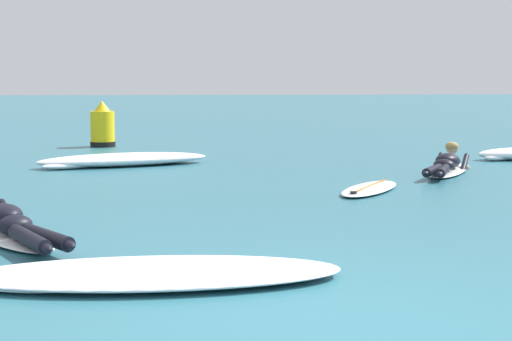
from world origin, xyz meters
name	(u,v)px	position (x,y,z in m)	size (l,w,h in m)	color
ground_plane	(236,162)	(0.00, 10.00, 0.00)	(120.00, 120.00, 0.00)	#2D6B7A
surfer_near	(6,225)	(-2.73, 2.98, 0.14)	(1.74, 2.51, 0.54)	white
surfer_far	(446,165)	(3.35, 7.88, 0.14)	(1.52, 2.39, 0.54)	white
drifting_surfboard	(369,189)	(1.62, 5.97, 0.03)	(1.41, 1.86, 0.16)	white
whitewater_front	(124,160)	(-2.05, 9.58, 0.11)	(3.23, 1.78, 0.23)	white
whitewater_mid_right	(153,273)	(-1.22, 1.17, 0.06)	(3.01, 1.14, 0.12)	white
channel_marker_buoy	(103,128)	(-2.83, 13.73, 0.42)	(0.58, 0.58, 1.06)	yellow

